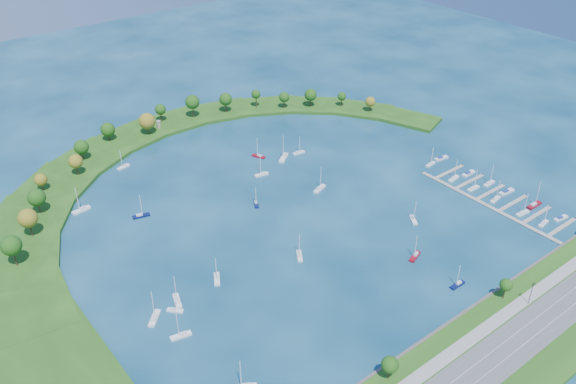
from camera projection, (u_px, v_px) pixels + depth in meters
ground at (286, 206)px, 299.21m from camera, size 700.00×700.00×0.00m
south_shoreline at (499, 352)px, 216.80m from camera, size 420.00×43.10×11.60m
breakwater at (155, 194)px, 306.83m from camera, size 286.74×247.64×2.00m
breakwater_trees at (155, 138)px, 338.93m from camera, size 235.66×96.45×15.02m
harbor_tower at (159, 124)px, 368.06m from camera, size 2.60×2.60×4.77m
dock_system at (496, 200)px, 303.18m from camera, size 24.28×82.00×1.60m
moored_boat_1 at (81, 209)px, 295.18m from camera, size 9.48×3.66×13.57m
moored_boat_2 at (413, 219)px, 288.28m from camera, size 5.88×7.63×11.26m
moored_boat_3 at (320, 188)px, 311.94m from camera, size 9.19×5.30×13.04m
moored_boat_4 at (259, 156)px, 341.70m from camera, size 5.22×8.01×11.48m
moored_boat_5 at (262, 174)px, 324.54m from camera, size 7.93×3.59×11.26m
moored_boat_6 at (181, 335)px, 224.20m from camera, size 8.27×3.97×11.72m
moored_boat_7 at (256, 203)px, 300.08m from camera, size 5.05×7.04×10.22m
moored_boat_8 at (154, 318)px, 231.87m from camera, size 8.06×8.14×13.16m
moored_boat_9 at (299, 152)px, 345.49m from camera, size 7.35×2.79×10.54m
moored_boat_10 at (458, 284)px, 248.51m from camera, size 7.44×2.14×10.90m
moored_boat_11 at (175, 310)px, 235.72m from camera, size 5.69×6.12×9.61m
moored_boat_12 at (284, 157)px, 340.05m from camera, size 9.97×8.53×15.17m
moored_boat_13 at (217, 278)px, 251.65m from camera, size 6.02×8.16×11.92m
moored_boat_14 at (177, 300)px, 240.10m from camera, size 4.95×8.78×12.44m
moored_boat_15 at (415, 256)px, 264.44m from camera, size 8.48×4.97×12.04m
moored_boat_16 at (141, 215)px, 291.03m from camera, size 8.52×4.28×12.06m
moored_boat_17 at (299, 255)px, 264.69m from camera, size 6.10×7.73×11.47m
moored_boat_18 at (123, 166)px, 331.50m from camera, size 7.69×3.53×10.92m
docked_boat_0 at (544, 223)px, 285.65m from camera, size 7.48×2.97×10.69m
docked_boat_1 at (561, 218)px, 289.51m from camera, size 8.18×3.37×1.62m
docked_boat_2 at (523, 212)px, 293.07m from camera, size 7.99×2.91×11.50m
docked_boat_3 at (534, 205)px, 298.85m from camera, size 9.36×2.75×13.70m
docked_boat_4 at (495, 199)px, 303.44m from camera, size 7.88×3.35×11.23m
docked_boat_5 at (506, 192)px, 309.57m from camera, size 9.47×3.42×1.89m
docked_boat_6 at (473, 188)px, 312.40m from camera, size 7.72×2.22×11.32m
docked_boat_7 at (489, 183)px, 316.47m from camera, size 8.04×2.80×11.60m
docked_boat_8 at (454, 178)px, 320.79m from camera, size 8.14×3.32×11.62m
docked_boat_9 at (468, 173)px, 325.37m from camera, size 9.00×2.75×1.82m
docked_boat_10 at (431, 164)px, 333.97m from camera, size 7.37×3.05×10.51m
docked_boat_11 at (441, 158)px, 339.88m from camera, size 8.88×3.67×1.76m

